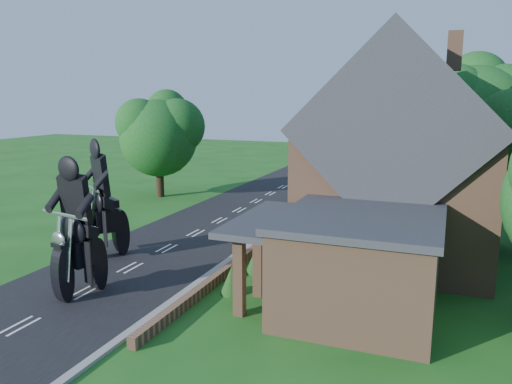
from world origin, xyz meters
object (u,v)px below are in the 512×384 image
(annex, at_px, (356,262))
(motorcycle_follow, at_px, (105,240))
(garden_wall, at_px, (263,243))
(house, at_px, (399,164))
(motorcycle_lead, at_px, (80,275))

(annex, height_order, motorcycle_follow, annex)
(garden_wall, distance_m, annex, 8.19)
(house, bearing_deg, motorcycle_follow, -157.52)
(annex, bearing_deg, house, 84.76)
(annex, xyz_separation_m, motorcycle_follow, (-11.83, 1.65, -0.94))
(motorcycle_follow, bearing_deg, annex, -153.67)
(garden_wall, xyz_separation_m, motorcycle_lead, (-4.18, -8.21, 0.59))
(garden_wall, xyz_separation_m, annex, (5.57, -5.80, 1.57))
(annex, distance_m, motorcycle_follow, 11.98)
(house, bearing_deg, garden_wall, -170.83)
(annex, bearing_deg, motorcycle_lead, -166.10)
(motorcycle_follow, bearing_deg, house, -123.27)
(house, bearing_deg, motorcycle_lead, -138.39)
(house, distance_m, motorcycle_follow, 13.93)
(house, relative_size, annex, 1.45)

